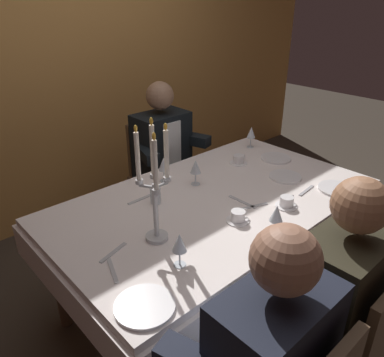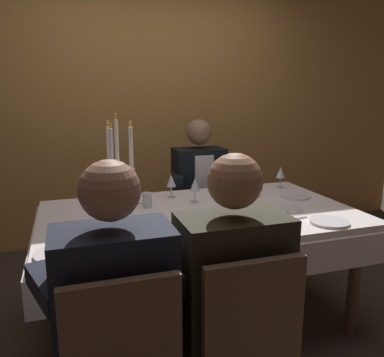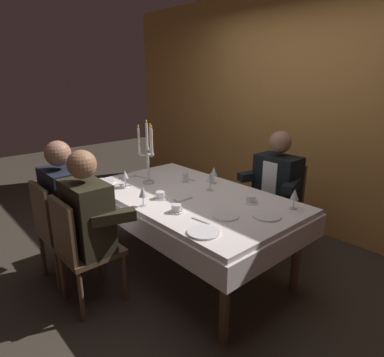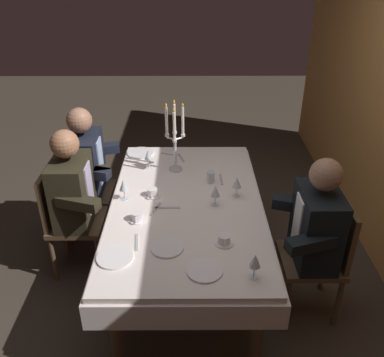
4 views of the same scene
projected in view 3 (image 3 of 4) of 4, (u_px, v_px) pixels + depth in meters
ground_plane at (190, 268)px, 3.15m from camera, size 12.00×12.00×0.00m
back_wall at (299, 111)px, 3.80m from camera, size 6.00×0.12×2.70m
dining_table at (190, 207)px, 2.96m from camera, size 1.94×1.14×0.74m
candelabra at (148, 156)px, 3.14m from camera, size 0.15×0.17×0.61m
dinner_plate_0 at (267, 216)px, 2.47m from camera, size 0.21×0.21×0.01m
dinner_plate_1 at (225, 215)px, 2.48m from camera, size 0.21×0.21×0.01m
dinner_plate_2 at (103, 182)px, 3.24m from camera, size 0.24×0.24×0.01m
dinner_plate_3 at (204, 232)px, 2.21m from camera, size 0.22×0.22×0.01m
wine_glass_0 at (125, 175)px, 3.08m from camera, size 0.07×0.07×0.16m
wine_glass_1 at (295, 195)px, 2.58m from camera, size 0.07×0.07×0.16m
wine_glass_2 at (214, 172)px, 3.19m from camera, size 0.07×0.07×0.16m
wine_glass_3 at (210, 178)px, 3.00m from camera, size 0.07×0.07×0.16m
wine_glass_4 at (143, 192)px, 2.64m from camera, size 0.07×0.07×0.16m
water_tumbler_0 at (185, 178)px, 3.24m from camera, size 0.06×0.06×0.09m
coffee_cup_0 at (251, 200)px, 2.73m from camera, size 0.13×0.12×0.06m
coffee_cup_1 at (160, 195)px, 2.82m from camera, size 0.13×0.12×0.06m
coffee_cup_2 at (176, 209)px, 2.55m from camera, size 0.13×0.12×0.06m
fork_0 at (177, 203)px, 2.72m from camera, size 0.17×0.07×0.01m
spoon_1 at (140, 177)px, 3.41m from camera, size 0.17×0.07×0.01m
fork_2 at (189, 179)px, 3.34m from camera, size 0.17×0.02×0.01m
knife_3 at (184, 200)px, 2.79m from camera, size 0.02×0.19×0.01m
spoon_4 at (128, 178)px, 3.39m from camera, size 0.07×0.17×0.01m
spoon_5 at (201, 221)px, 2.40m from camera, size 0.17×0.04×0.01m
seated_diner_0 at (63, 200)px, 2.82m from camera, size 0.63×0.48×1.24m
seated_diner_1 at (86, 216)px, 2.49m from camera, size 0.63×0.48×1.24m
seated_diner_2 at (278, 182)px, 3.28m from camera, size 0.63×0.48×1.24m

